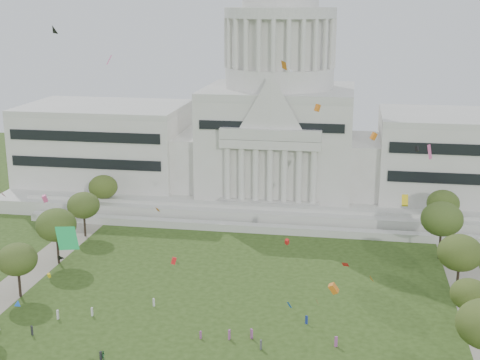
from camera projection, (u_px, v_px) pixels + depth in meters
capitol at (278, 128)px, 200.76m from camera, size 160.00×64.50×91.30m
row_tree_l_3 at (17, 259)px, 135.69m from camera, size 8.12×8.12×11.55m
row_tree_r_3 at (469, 294)px, 122.10m from camera, size 7.01×7.01×9.98m
row_tree_l_4 at (56, 225)px, 153.01m from camera, size 9.29×9.29×13.21m
row_tree_r_4 at (460, 253)px, 136.29m from camera, size 9.19×9.19×13.06m
row_tree_l_5 at (83, 205)px, 171.15m from camera, size 8.33×8.33×11.85m
row_tree_r_5 at (442, 219)px, 155.52m from camera, size 9.82×9.82×13.96m
row_tree_l_6 at (103, 187)px, 188.72m from camera, size 8.19×8.19×11.64m
row_tree_r_6 at (443, 203)px, 172.57m from camera, size 8.42×8.42×11.97m
person_8 at (103, 355)px, 113.49m from camera, size 0.86×0.74×1.52m
distant_crowd at (134, 351)px, 114.47m from camera, size 63.30×39.29×1.94m
kite_swarm at (227, 208)px, 96.84m from camera, size 85.88×102.87×52.49m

